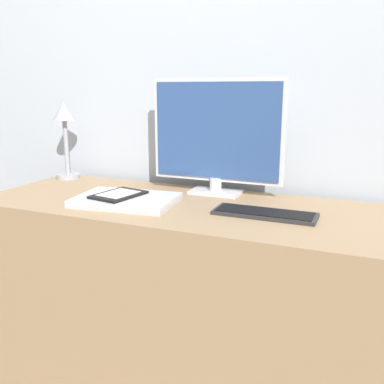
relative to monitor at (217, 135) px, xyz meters
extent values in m
cube|color=#B2BCC6|center=(-0.06, 0.16, 0.22)|extent=(3.60, 0.05, 2.40)
cube|color=#997A56|center=(-0.06, -0.19, -0.60)|extent=(1.48, 0.56, 0.75)
cube|color=silver|center=(0.00, 0.00, -0.22)|extent=(0.19, 0.11, 0.01)
cylinder|color=silver|center=(0.00, 0.00, -0.19)|extent=(0.05, 0.05, 0.05)
cube|color=silver|center=(0.00, 0.00, 0.02)|extent=(0.52, 0.01, 0.39)
cube|color=#2D4C84|center=(0.00, -0.01, 0.02)|extent=(0.49, 0.01, 0.36)
cube|color=#282828|center=(0.25, -0.22, -0.22)|extent=(0.33, 0.12, 0.01)
cube|color=black|center=(0.25, -0.23, -0.21)|extent=(0.31, 0.10, 0.00)
cube|color=#BCBCC1|center=(-0.24, -0.27, -0.22)|extent=(0.37, 0.28, 0.01)
cube|color=silver|center=(-0.24, -0.27, -0.21)|extent=(0.37, 0.28, 0.01)
cube|color=black|center=(-0.27, -0.27, -0.20)|extent=(0.16, 0.20, 0.01)
cube|color=silver|center=(-0.27, -0.27, -0.19)|extent=(0.12, 0.15, 0.00)
cylinder|color=#999EA8|center=(-0.72, 0.01, -0.22)|extent=(0.10, 0.10, 0.02)
cylinder|color=#999EA8|center=(-0.72, 0.01, -0.08)|extent=(0.02, 0.02, 0.24)
cone|color=#999EA8|center=(-0.72, 0.01, 0.08)|extent=(0.10, 0.10, 0.08)
camera|label=1|loc=(0.55, -1.53, 0.17)|focal=40.00mm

